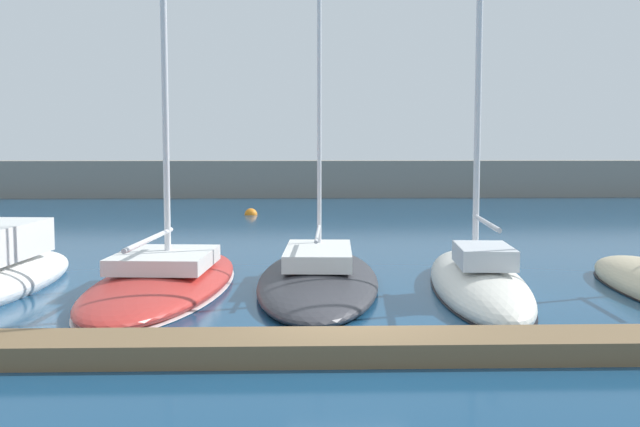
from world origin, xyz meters
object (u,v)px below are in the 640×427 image
at_px(sailboat_red_second, 164,274).
at_px(sailboat_charcoal_third, 318,274).
at_px(mooring_buoy_orange, 251,215).
at_px(sailboat_ivory_fourth, 478,278).

bearing_deg(sailboat_red_second, sailboat_charcoal_third, -80.13).
bearing_deg(sailboat_charcoal_third, mooring_buoy_orange, 11.37).
xyz_separation_m(sailboat_charcoal_third, sailboat_ivory_fourth, (4.11, -1.19, 0.09)).
height_order(sailboat_red_second, mooring_buoy_orange, sailboat_red_second).
height_order(sailboat_red_second, sailboat_charcoal_third, sailboat_charcoal_third).
relative_size(sailboat_charcoal_third, sailboat_ivory_fourth, 1.16).
distance_m(sailboat_red_second, sailboat_ivory_fourth, 8.28).
relative_size(sailboat_red_second, sailboat_charcoal_third, 0.96).
bearing_deg(sailboat_ivory_fourth, mooring_buoy_orange, 22.62).
relative_size(sailboat_red_second, mooring_buoy_orange, 30.19).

